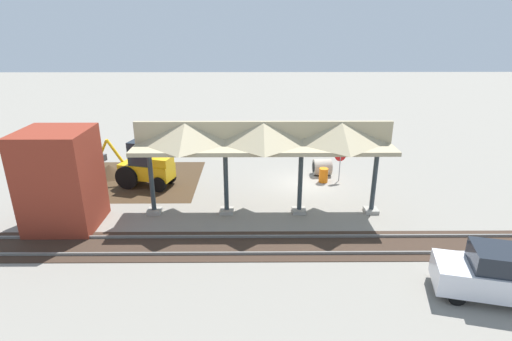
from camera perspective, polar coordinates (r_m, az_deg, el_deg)
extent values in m
plane|color=gray|center=(25.02, 7.00, -1.82)|extent=(120.00, 120.00, 0.00)
cube|color=#42301E|center=(26.57, -17.73, -1.33)|extent=(8.93, 7.00, 0.01)
cube|color=#9E998E|center=(21.97, 16.11, -5.49)|extent=(0.70, 0.70, 0.20)
cylinder|color=#2D383D|center=(21.31, 16.55, -1.36)|extent=(0.24, 0.24, 3.60)
cube|color=#9E998E|center=(21.21, 6.16, -5.71)|extent=(0.70, 0.70, 0.20)
cylinder|color=#2D383D|center=(20.52, 6.34, -1.44)|extent=(0.24, 0.24, 3.60)
cube|color=#9E998E|center=(21.12, -4.19, -5.77)|extent=(0.70, 0.70, 0.20)
cylinder|color=#2D383D|center=(20.43, -4.31, -1.48)|extent=(0.24, 0.24, 3.60)
cube|color=#9E998E|center=(21.70, -14.31, -5.64)|extent=(0.70, 0.70, 0.20)
cylinder|color=#2D383D|center=(21.03, -14.71, -1.46)|extent=(0.24, 0.24, 3.60)
cube|color=tan|center=(19.76, 1.06, 3.65)|extent=(12.61, 3.20, 0.20)
cube|color=tan|center=(19.59, 1.07, 5.48)|extent=(12.61, 0.20, 1.10)
pyramid|color=tan|center=(20.05, 12.05, 5.38)|extent=(3.42, 3.20, 1.10)
pyramid|color=tan|center=(19.59, 1.07, 5.48)|extent=(3.42, 3.20, 1.10)
pyramid|color=tan|center=(19.85, -10.01, 5.37)|extent=(3.42, 3.20, 1.10)
cube|color=slate|center=(19.00, 9.51, -9.27)|extent=(60.00, 0.08, 0.15)
cube|color=slate|center=(17.79, 10.27, -11.54)|extent=(60.00, 0.08, 0.15)
cube|color=#38281E|center=(18.42, 9.87, -10.53)|extent=(60.00, 2.58, 0.03)
cylinder|color=gray|center=(25.45, 11.87, 0.53)|extent=(0.06, 0.06, 1.88)
cylinder|color=red|center=(25.21, 11.99, 2.14)|extent=(0.75, 0.19, 0.76)
cube|color=#EAB214|center=(25.02, -15.34, -0.04)|extent=(3.43, 2.10, 0.90)
cube|color=#1E262D|center=(24.76, -15.98, 2.49)|extent=(1.56, 1.47, 1.40)
cube|color=#EAB214|center=(24.31, -13.39, 1.29)|extent=(1.40, 1.36, 0.50)
cylinder|color=black|center=(26.16, -16.35, 0.12)|extent=(1.43, 0.66, 1.40)
cylinder|color=black|center=(25.03, -17.99, -0.98)|extent=(1.43, 0.66, 1.40)
cylinder|color=black|center=(25.23, -12.36, -0.87)|extent=(0.95, 0.53, 0.90)
cylinder|color=black|center=(24.16, -13.73, -1.95)|extent=(0.95, 0.53, 0.90)
cylinder|color=#EAB214|center=(25.75, -19.55, 2.67)|extent=(1.07, 0.45, 1.41)
cylinder|color=#EAB214|center=(26.21, -21.05, 2.85)|extent=(0.87, 0.38, 1.33)
cube|color=#47474C|center=(26.59, -21.51, 1.61)|extent=(0.79, 0.93, 0.40)
cone|color=#42301E|center=(27.83, -20.09, -0.64)|extent=(4.62, 4.62, 1.45)
cylinder|color=#9E9384|center=(26.42, 9.43, 0.49)|extent=(1.19, 1.12, 1.06)
cylinder|color=black|center=(26.30, 8.23, 0.46)|extent=(0.06, 0.69, 0.69)
cube|color=maroon|center=(21.07, -26.12, -1.17)|extent=(3.14, 3.02, 4.79)
cube|color=silver|center=(17.09, 31.14, -13.15)|extent=(4.50, 2.72, 0.95)
cube|color=#1E232B|center=(16.76, 32.36, -10.72)|extent=(2.66, 2.06, 0.73)
cylinder|color=black|center=(16.35, 26.77, -15.85)|extent=(0.63, 0.34, 0.60)
cylinder|color=black|center=(17.54, 25.78, -13.08)|extent=(0.63, 0.34, 0.60)
cylinder|color=orange|center=(25.24, 9.61, -0.67)|extent=(0.56, 0.56, 0.90)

